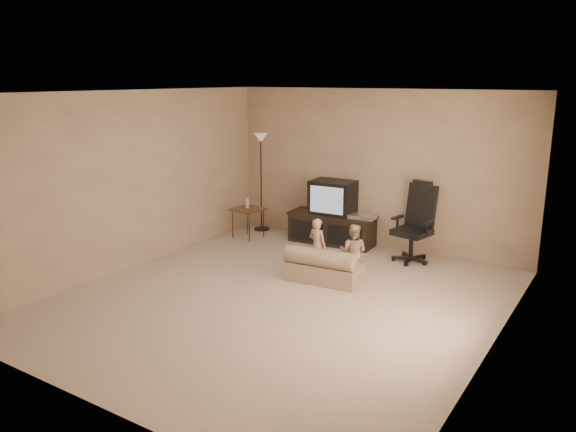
# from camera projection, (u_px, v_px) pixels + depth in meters

# --- Properties ---
(floor) EXTENTS (5.50, 5.50, 0.00)m
(floor) POSITION_uv_depth(u_px,v_px,m) (280.00, 299.00, 6.92)
(floor) COLOR beige
(floor) RESTS_ON ground
(room_shell) EXTENTS (5.50, 5.50, 5.50)m
(room_shell) POSITION_uv_depth(u_px,v_px,m) (280.00, 178.00, 6.56)
(room_shell) COLOR white
(room_shell) RESTS_ON floor
(tv_stand) EXTENTS (1.49, 0.61, 1.04)m
(tv_stand) POSITION_uv_depth(u_px,v_px,m) (333.00, 218.00, 9.18)
(tv_stand) COLOR black
(tv_stand) RESTS_ON floor
(office_chair) EXTENTS (0.65, 0.67, 1.20)m
(office_chair) POSITION_uv_depth(u_px,v_px,m) (415.00, 233.00, 8.30)
(office_chair) COLOR black
(office_chair) RESTS_ON floor
(side_table) EXTENTS (0.50, 0.50, 0.70)m
(side_table) POSITION_uv_depth(u_px,v_px,m) (248.00, 209.00, 9.47)
(side_table) COLOR brown
(side_table) RESTS_ON floor
(floor_lamp) EXTENTS (0.27, 0.27, 1.72)m
(floor_lamp) POSITION_uv_depth(u_px,v_px,m) (261.00, 160.00, 9.79)
(floor_lamp) COLOR black
(floor_lamp) RESTS_ON floor
(child_sofa) EXTENTS (1.03, 0.65, 0.48)m
(child_sofa) POSITION_uv_depth(u_px,v_px,m) (323.00, 267.00, 7.50)
(child_sofa) COLOR tan
(child_sofa) RESTS_ON floor
(toddler_left) EXTENTS (0.32, 0.26, 0.79)m
(toddler_left) POSITION_uv_depth(u_px,v_px,m) (317.00, 246.00, 7.76)
(toddler_left) COLOR tan
(toddler_left) RESTS_ON floor
(toddler_right) EXTENTS (0.41, 0.27, 0.77)m
(toddler_right) POSITION_uv_depth(u_px,v_px,m) (353.00, 252.00, 7.54)
(toddler_right) COLOR tan
(toddler_right) RESTS_ON floor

